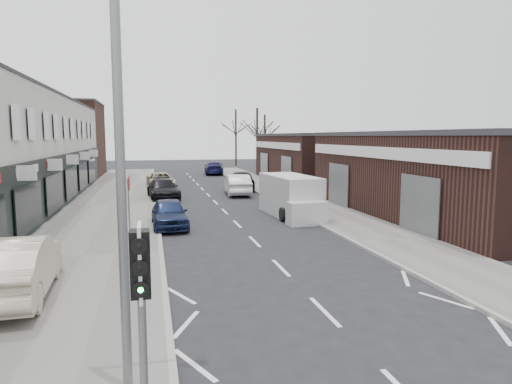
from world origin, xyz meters
TOP-DOWN VIEW (x-y plane):
  - ground at (0.00, 0.00)m, footprint 160.00×160.00m
  - pavement_left at (-6.75, 22.00)m, footprint 5.50×64.00m
  - pavement_right at (5.75, 22.00)m, footprint 3.50×64.00m
  - brick_block_far at (-13.50, 45.00)m, footprint 8.00×10.00m
  - right_unit_near at (12.50, 14.00)m, footprint 10.00×18.00m
  - right_unit_far at (12.50, 34.00)m, footprint 10.00×16.00m
  - tree_far_a at (9.00, 48.00)m, footprint 3.60×3.60m
  - tree_far_b at (11.50, 54.00)m, footprint 3.60×3.60m
  - tree_far_c at (8.50, 60.00)m, footprint 3.60×3.60m
  - traffic_light at (-4.40, -2.02)m, footprint 0.28×0.60m
  - street_lamp at (-4.53, -0.80)m, footprint 2.23×0.22m
  - warning_sign at (-5.16, 12.00)m, footprint 0.12×0.80m
  - white_van at (3.39, 15.67)m, footprint 2.43×5.98m
  - sedan_on_pavement at (-7.88, 4.62)m, footprint 2.02×5.16m
  - parked_car_left_a at (-3.40, 13.90)m, footprint 1.78×4.19m
  - parked_car_left_b at (-3.40, 24.39)m, footprint 2.44×5.05m
  - parked_car_left_c at (-3.40, 31.94)m, footprint 2.56×4.87m
  - parked_car_right_a at (2.20, 25.56)m, footprint 2.00×4.88m
  - parked_car_right_b at (3.13, 28.74)m, footprint 2.41×5.01m
  - parked_car_right_c at (3.00, 44.80)m, footprint 2.56×5.33m

SIDE VIEW (x-z plane):
  - ground at x=0.00m, z-range 0.00..0.00m
  - tree_far_a at x=9.00m, z-range -4.00..4.00m
  - tree_far_b at x=11.50m, z-range -3.75..3.75m
  - tree_far_c at x=8.50m, z-range -4.25..4.25m
  - pavement_left at x=-6.75m, z-range 0.00..0.12m
  - pavement_right at x=5.75m, z-range 0.00..0.12m
  - parked_car_left_c at x=-3.40m, z-range 0.00..1.31m
  - parked_car_left_a at x=-3.40m, z-range 0.00..1.41m
  - parked_car_left_b at x=-3.40m, z-range 0.00..1.42m
  - parked_car_right_c at x=3.00m, z-range 0.00..1.50m
  - parked_car_right_a at x=2.20m, z-range 0.00..1.57m
  - parked_car_right_b at x=3.13m, z-range 0.00..1.65m
  - sedan_on_pavement at x=-7.88m, z-range 0.12..1.79m
  - white_van at x=3.39m, z-range -0.06..2.21m
  - warning_sign at x=-5.16m, z-range 0.85..3.55m
  - right_unit_near at x=12.50m, z-range 0.00..4.50m
  - right_unit_far at x=12.50m, z-range 0.00..4.50m
  - traffic_light at x=-4.40m, z-range 0.86..3.96m
  - brick_block_far at x=-13.50m, z-range 0.00..8.00m
  - street_lamp at x=-4.53m, z-range 0.62..8.62m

